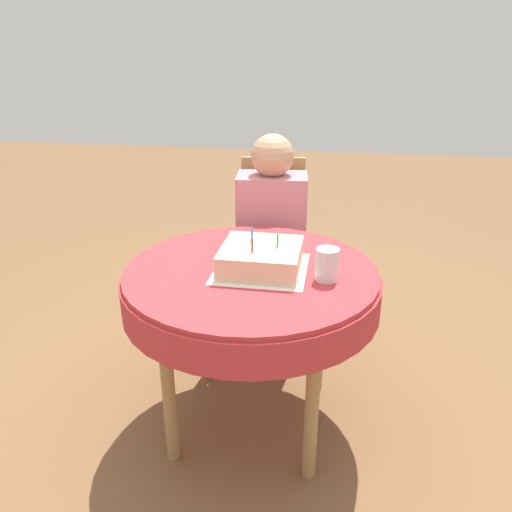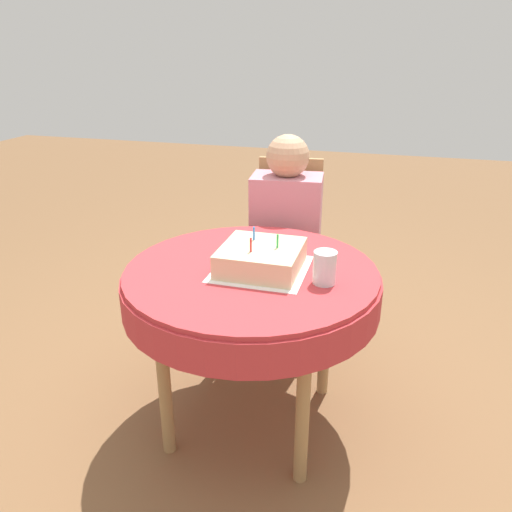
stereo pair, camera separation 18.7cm
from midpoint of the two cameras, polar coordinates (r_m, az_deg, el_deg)
name	(u,v)px [view 1 (the left image)]	position (r m, az deg, el deg)	size (l,w,h in m)	color
ground_plane	(252,418)	(2.29, -2.96, -18.10)	(12.00, 12.00, 0.00)	brown
dining_table	(251,290)	(1.94, -3.33, -3.93)	(0.99, 0.99, 0.72)	#BC3338
chair	(272,247)	(2.68, -0.20, 1.00)	(0.41, 0.41, 0.97)	#A37A4C
person	(271,223)	(2.53, -0.35, 3.75)	(0.37, 0.34, 1.11)	tan
napkin	(261,269)	(1.90, -2.25, -1.51)	(0.35, 0.35, 0.00)	white
birthday_cake	(261,257)	(1.88, -2.27, -0.23)	(0.30, 0.30, 0.14)	beige
drinking_glass	(327,264)	(1.79, 5.18, -1.03)	(0.08, 0.08, 0.12)	silver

